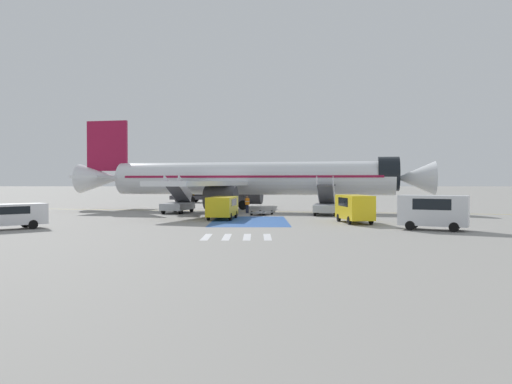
% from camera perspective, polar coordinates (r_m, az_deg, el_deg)
% --- Properties ---
extents(ground_plane, '(600.00, 600.00, 0.00)m').
position_cam_1_polar(ground_plane, '(54.82, 0.74, -2.24)').
color(ground_plane, gray).
extents(apron_leadline_yellow, '(73.26, 15.07, 0.01)m').
position_cam_1_polar(apron_leadline_yellow, '(55.01, -0.50, -2.22)').
color(apron_leadline_yellow, gold).
rests_on(apron_leadline_yellow, ground_plane).
extents(apron_stand_patch_blue, '(6.23, 11.12, 0.01)m').
position_cam_1_polar(apron_stand_patch_blue, '(41.34, -0.68, -3.35)').
color(apron_stand_patch_blue, '#2856A8').
rests_on(apron_stand_patch_blue, ground_plane).
extents(apron_walkway_bar_0, '(0.44, 3.60, 0.01)m').
position_cam_1_polar(apron_walkway_bar_0, '(29.72, -5.62, -5.13)').
color(apron_walkway_bar_0, silver).
rests_on(apron_walkway_bar_0, ground_plane).
extents(apron_walkway_bar_1, '(0.44, 3.60, 0.01)m').
position_cam_1_polar(apron_walkway_bar_1, '(29.62, -3.30, -5.15)').
color(apron_walkway_bar_1, silver).
rests_on(apron_walkway_bar_1, ground_plane).
extents(apron_walkway_bar_2, '(0.44, 3.60, 0.01)m').
position_cam_1_polar(apron_walkway_bar_2, '(29.58, -0.97, -5.16)').
color(apron_walkway_bar_2, silver).
rests_on(apron_walkway_bar_2, ground_plane).
extents(apron_walkway_bar_3, '(0.44, 3.60, 0.01)m').
position_cam_1_polar(apron_walkway_bar_3, '(29.58, 1.36, -5.16)').
color(apron_walkway_bar_3, silver).
rests_on(apron_walkway_bar_3, ground_plane).
extents(airliner, '(39.89, 31.08, 10.37)m').
position_cam_1_polar(airliner, '(55.06, -1.18, 1.50)').
color(airliner, silver).
rests_on(airliner, ground_plane).
extents(boarding_stairs_forward, '(3.11, 5.51, 3.83)m').
position_cam_1_polar(boarding_stairs_forward, '(49.51, 8.05, -1.49)').
color(boarding_stairs_forward, '#ADB2BA').
rests_on(boarding_stairs_forward, ground_plane).
extents(boarding_stairs_aft, '(3.11, 5.51, 3.99)m').
position_cam_1_polar(boarding_stairs_aft, '(52.72, -8.85, -1.31)').
color(boarding_stairs_aft, '#ADB2BA').
rests_on(boarding_stairs_aft, ground_plane).
extents(fuel_tanker, '(9.13, 3.54, 3.35)m').
position_cam_1_polar(fuel_tanker, '(78.83, -6.51, 0.02)').
color(fuel_tanker, '#38383D').
rests_on(fuel_tanker, ground_plane).
extents(service_van_0, '(2.34, 5.02, 2.20)m').
position_cam_1_polar(service_van_0, '(40.27, 11.23, -1.62)').
color(service_van_0, yellow).
rests_on(service_van_0, ground_plane).
extents(service_van_1, '(4.83, 3.67, 2.35)m').
position_cam_1_polar(service_van_1, '(35.76, 19.66, -1.90)').
color(service_van_1, silver).
rests_on(service_van_1, ground_plane).
extents(service_van_2, '(2.57, 5.38, 1.95)m').
position_cam_1_polar(service_van_2, '(43.67, -3.79, -1.56)').
color(service_van_2, yellow).
rests_on(service_van_2, ground_plane).
extents(service_van_3, '(5.27, 4.98, 1.75)m').
position_cam_1_polar(service_van_3, '(37.95, -26.91, -2.27)').
color(service_van_3, silver).
rests_on(service_van_3, ground_plane).
extents(baggage_cart, '(2.43, 2.99, 0.87)m').
position_cam_1_polar(baggage_cart, '(49.09, 0.73, -2.34)').
color(baggage_cart, gray).
rests_on(baggage_cart, ground_plane).
extents(ground_crew_0, '(0.49, 0.40, 1.80)m').
position_cam_1_polar(ground_crew_0, '(51.87, -0.96, -1.28)').
color(ground_crew_0, '#191E38').
rests_on(ground_crew_0, ground_plane).
extents(ground_crew_1, '(0.47, 0.46, 1.78)m').
position_cam_1_polar(ground_crew_1, '(49.74, -2.69, -1.40)').
color(ground_crew_1, '#2D2D33').
rests_on(ground_crew_1, ground_plane).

